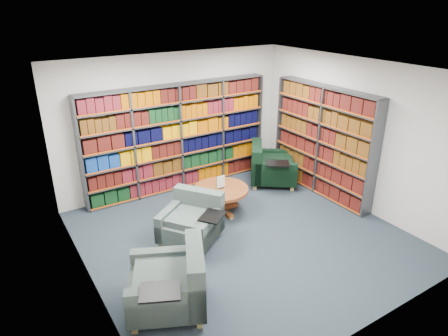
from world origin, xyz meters
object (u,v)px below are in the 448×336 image
coffee_table (221,193)px  chair_teal_front (174,284)px  chair_green_right (269,167)px  chair_teal_left (193,221)px

coffee_table → chair_teal_front: bearing=-135.1°
coffee_table → chair_green_right: bearing=19.2°
chair_teal_front → chair_green_right: bearing=35.0°
chair_teal_left → chair_green_right: (2.46, 1.09, 0.03)m
chair_teal_left → chair_teal_front: size_ratio=0.95×
chair_teal_front → coffee_table: chair_teal_front is taller
chair_teal_left → chair_green_right: bearing=23.9°
chair_teal_left → chair_green_right: chair_green_right is taller
chair_teal_left → chair_green_right: size_ratio=0.91×
chair_green_right → chair_teal_front: bearing=-145.0°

